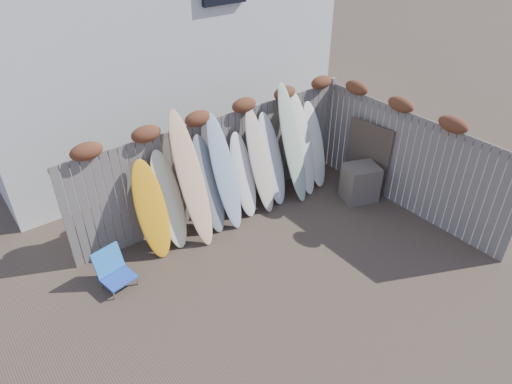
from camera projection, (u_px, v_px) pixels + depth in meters
ground at (298, 271)px, 7.81m from camera, size 80.00×80.00×0.00m
back_fence at (221, 156)px, 8.77m from camera, size 6.05×0.28×2.24m
right_fence at (408, 156)px, 8.86m from camera, size 0.28×4.40×2.24m
house at (135, 6)px, 10.61m from camera, size 8.50×5.50×6.33m
beach_chair at (113, 269)px, 7.41m from camera, size 0.58×0.60×0.65m
wooden_crate at (360, 183)px, 9.46m from camera, size 0.81×0.75×0.78m
lattice_panel at (368, 157)px, 9.59m from camera, size 0.17×1.02×1.53m
surfboard_0 at (152, 210)px, 7.81m from camera, size 0.57×0.66×1.75m
surfboard_1 at (169, 200)px, 8.01m from camera, size 0.50×0.66×1.80m
surfboard_2 at (192, 181)px, 7.96m from camera, size 0.57×0.89×2.44m
surfboard_3 at (209, 185)px, 8.38m from camera, size 0.52×0.68×1.86m
surfboard_4 at (225, 173)px, 8.42m from camera, size 0.54×0.81×2.19m
surfboard_5 at (243, 175)px, 8.83m from camera, size 0.47×0.61×1.68m
surfboard_6 at (260, 162)px, 8.89m from camera, size 0.51×0.76×2.07m
surfboard_7 at (272, 160)px, 9.14m from camera, size 0.58×0.72×1.88m
surfboard_8 at (292, 144)px, 9.15m from camera, size 0.54×0.88×2.40m
surfboard_9 at (302, 145)px, 9.41m from camera, size 0.54×0.78×2.13m
surfboard_10 at (314, 145)px, 9.72m from camera, size 0.57×0.69×1.83m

